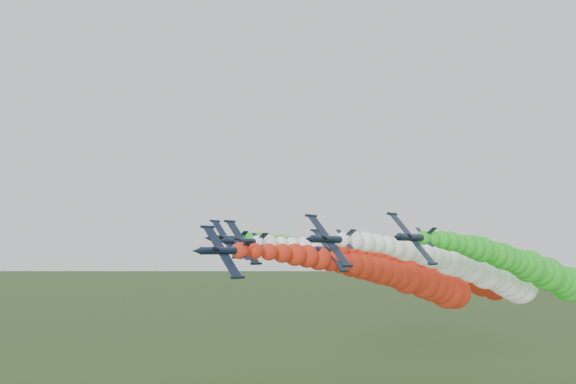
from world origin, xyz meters
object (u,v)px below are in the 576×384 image
at_px(jet_inner_right, 485,273).
at_px(jet_outer_left, 378,265).
at_px(jet_lead, 413,281).
at_px(jet_inner_left, 406,270).
at_px(jet_trail, 461,275).
at_px(jet_outer_right, 538,271).

distance_m(jet_inner_right, jet_outer_left, 34.17).
bearing_deg(jet_inner_right, jet_lead, -141.46).
distance_m(jet_inner_left, jet_outer_left, 15.47).
relative_size(jet_outer_left, jet_trail, 1.00).
bearing_deg(jet_inner_left, jet_outer_right, 7.71).
bearing_deg(jet_inner_right, jet_outer_right, 34.12).
distance_m(jet_lead, jet_inner_right, 15.51).
distance_m(jet_inner_left, jet_outer_right, 29.19).
xyz_separation_m(jet_inner_right, jet_outer_right, (9.25, 6.27, 0.47)).
relative_size(jet_lead, jet_trail, 1.00).
relative_size(jet_lead, jet_inner_right, 0.99).
xyz_separation_m(jet_lead, jet_outer_right, (21.32, 15.88, 2.03)).
xyz_separation_m(jet_inner_left, jet_outer_right, (28.92, 3.91, 0.40)).
distance_m(jet_lead, jet_outer_left, 29.19).
bearing_deg(jet_lead, jet_inner_left, 122.42).
relative_size(jet_inner_right, jet_trail, 1.01).
bearing_deg(jet_trail, jet_outer_right, -23.70).
relative_size(jet_inner_left, jet_outer_right, 0.99).
bearing_deg(jet_lead, jet_outer_right, 36.69).
xyz_separation_m(jet_inner_left, jet_inner_right, (19.67, -2.35, -0.08)).
bearing_deg(jet_lead, jet_trail, 87.93).
height_order(jet_inner_left, jet_trail, jet_inner_left).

